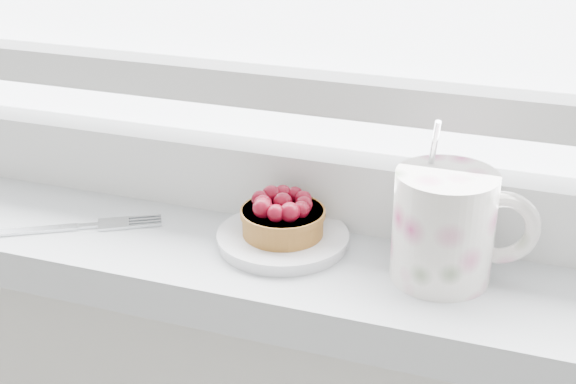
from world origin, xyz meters
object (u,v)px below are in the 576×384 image
at_px(saucer, 283,239).
at_px(fork, 60,228).
at_px(raspberry_tart, 282,216).
at_px(floral_mug, 448,224).

relative_size(saucer, fork, 0.70).
bearing_deg(saucer, fork, -168.46).
relative_size(saucer, raspberry_tart, 1.57).
xyz_separation_m(raspberry_tart, fork, (-0.21, -0.04, -0.03)).
xyz_separation_m(raspberry_tart, floral_mug, (0.15, -0.01, 0.02)).
distance_m(raspberry_tart, fork, 0.22).
bearing_deg(fork, raspberry_tart, 11.46).
relative_size(raspberry_tart, fork, 0.45).
relative_size(floral_mug, fork, 0.80).
height_order(saucer, raspberry_tart, raspberry_tart).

